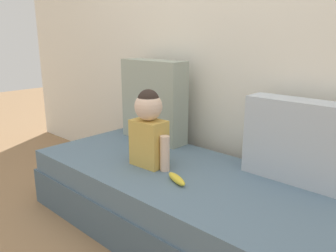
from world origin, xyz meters
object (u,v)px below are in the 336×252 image
banana (177,179)px  throw_pillow_right (299,141)px  couch (180,201)px  throw_pillow_left (154,101)px  toddler (149,128)px

banana → throw_pillow_right: bearing=45.5°
couch → throw_pillow_right: bearing=30.7°
throw_pillow_left → throw_pillow_right: bearing=0.0°
couch → throw_pillow_right: throw_pillow_right is taller
throw_pillow_right → banana: throw_pillow_right is taller
toddler → banana: 0.37m
couch → throw_pillow_left: throw_pillow_left is taller
throw_pillow_left → banana: bearing=-35.9°
throw_pillow_left → throw_pillow_right: size_ratio=1.03×
throw_pillow_right → banana: 0.67m
toddler → throw_pillow_left: bearing=132.0°
couch → throw_pillow_left: bearing=149.3°
toddler → banana: size_ratio=2.72×
couch → throw_pillow_left: (-0.54, 0.32, 0.49)m
couch → banana: (0.09, -0.14, 0.22)m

